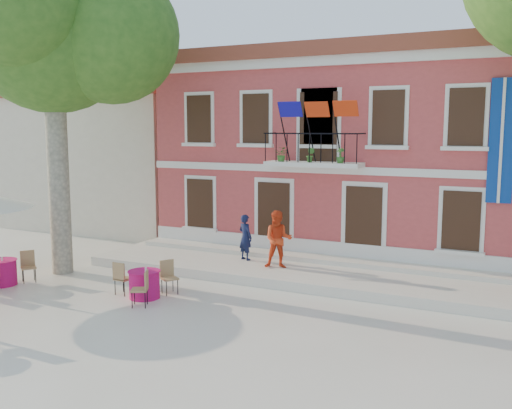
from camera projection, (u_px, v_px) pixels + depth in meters
The scene contains 9 objects.
ground at pixel (167, 307), 14.98m from camera, with size 90.00×90.00×0.00m, color beige.
main_building at pixel (352, 151), 22.52m from camera, with size 13.50×9.59×7.50m.
neighbor_west at pixel (134, 157), 28.47m from camera, with size 9.40×9.40×6.40m.
terrace at pixel (300, 272), 18.02m from camera, with size 14.00×3.40×0.30m, color silver.
plane_tree_west at pixel (52, 29), 17.55m from camera, with size 5.32×5.32×10.44m.
pedestrian_navy at pixel (245, 237), 18.98m from camera, with size 0.56×0.37×1.53m, color #101738.
pedestrian_orange at pixel (278, 239), 17.86m from camera, with size 0.88×0.69×1.82m, color red.
cafe_table_3 at pixel (2, 271), 17.04m from camera, with size 1.72×1.86×0.95m.
cafe_table_4 at pixel (144, 283), 15.74m from camera, with size 1.67×1.87×0.95m.
Camera 1 is at (8.42, -12.02, 4.69)m, focal length 40.00 mm.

